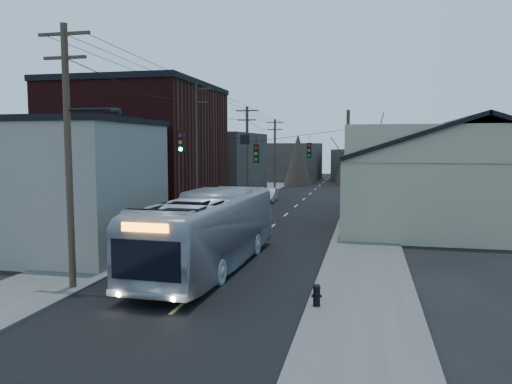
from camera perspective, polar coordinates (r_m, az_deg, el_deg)
ground at (r=17.04m, az=-11.13°, el=-14.74°), size 160.00×160.00×0.00m
road_surface at (r=45.46m, az=4.24°, el=-1.91°), size 9.00×110.00×0.02m
sidewalk_left at (r=46.83m, az=-3.66°, el=-1.63°), size 4.00×110.00×0.12m
sidewalk_right at (r=44.98m, az=12.46°, el=-2.04°), size 4.00×110.00×0.12m
building_clapboard at (r=28.35m, az=-20.66°, el=0.36°), size 8.00×8.00×7.00m
building_brick at (r=38.36m, az=-12.96°, el=4.07°), size 10.00×12.00×10.00m
building_left_far at (r=53.13m, az=-4.98°, el=2.93°), size 9.00×14.00×7.00m
warehouse at (r=40.26m, az=21.81°, el=0.60°), size 16.16×20.60×7.73m
building_far_left at (r=80.64m, az=3.65°, el=3.46°), size 10.00×12.00×6.00m
building_far_right at (r=84.67m, az=12.92°, el=3.09°), size 12.00×14.00×5.00m
bare_tree at (r=34.68m, az=12.53°, el=1.63°), size 0.40×0.40×7.20m
utility_lines at (r=39.94m, az=-1.38°, el=4.20°), size 11.24×45.28×10.50m
bus at (r=23.54m, az=-5.36°, el=-4.45°), size 3.52×13.08×3.61m
parked_car at (r=50.97m, az=1.46°, el=-0.33°), size 1.74×4.25×1.37m
fire_hydrant at (r=18.22m, az=6.95°, el=-11.50°), size 0.38×0.27×0.80m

